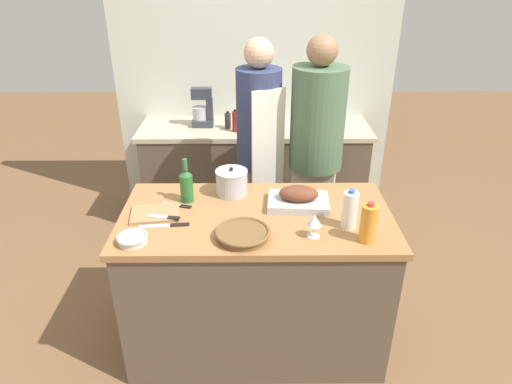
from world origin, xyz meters
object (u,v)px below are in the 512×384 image
(condiment_bottle_extra, at_px, (228,121))
(knife_bread, at_px, (178,206))
(juice_jug, at_px, (369,223))
(stand_mixer, at_px, (203,110))
(cutting_board, at_px, (155,214))
(wicker_basket, at_px, (243,234))
(roasting_pan, at_px, (298,199))
(milk_jug, at_px, (350,210))
(knife_paring, at_px, (165,217))
(mixing_bowl, at_px, (132,239))
(person_cook_guest, at_px, (316,150))
(condiment_bottle_short, at_px, (255,116))
(condiment_bottle_tall, at_px, (235,121))
(person_cook_aproned, at_px, (259,147))
(wine_bottle_green, at_px, (186,185))
(wine_glass_left, at_px, (314,221))
(knife_chef, at_px, (166,226))
(stock_pot, at_px, (232,182))

(condiment_bottle_extra, bearing_deg, knife_bread, -99.31)
(juice_jug, relative_size, stand_mixer, 0.67)
(cutting_board, bearing_deg, wicker_basket, -25.46)
(roasting_pan, xyz_separation_m, milk_jug, (0.25, -0.23, 0.06))
(knife_paring, xyz_separation_m, stand_mixer, (0.05, 1.62, 0.10))
(mixing_bowl, xyz_separation_m, person_cook_guest, (1.06, 1.08, 0.04))
(wicker_basket, bearing_deg, person_cook_guest, 64.18)
(condiment_bottle_short, bearing_deg, knife_bread, -107.03)
(condiment_bottle_tall, relative_size, person_cook_aproned, 0.11)
(wicker_basket, bearing_deg, cutting_board, 154.54)
(wine_bottle_green, xyz_separation_m, condiment_bottle_short, (0.40, 1.42, -0.05))
(wine_bottle_green, relative_size, person_cook_guest, 0.15)
(stand_mixer, bearing_deg, wine_glass_left, -67.55)
(stand_mixer, height_order, condiment_bottle_tall, stand_mixer)
(condiment_bottle_tall, bearing_deg, condiment_bottle_short, 47.44)
(roasting_pan, xyz_separation_m, person_cook_guest, (0.19, 0.70, 0.02))
(mixing_bowl, distance_m, condiment_bottle_tall, 1.75)
(mixing_bowl, distance_m, milk_jug, 1.13)
(knife_paring, height_order, condiment_bottle_extra, condiment_bottle_extra)
(wicker_basket, xyz_separation_m, mixing_bowl, (-0.56, -0.04, -0.00))
(cutting_board, distance_m, person_cook_aproned, 1.04)
(roasting_pan, bearing_deg, wicker_basket, -133.10)
(knife_paring, xyz_separation_m, person_cook_guest, (0.93, 0.86, 0.04))
(milk_jug, distance_m, condiment_bottle_short, 1.79)
(cutting_board, bearing_deg, condiment_bottle_short, 70.36)
(wine_glass_left, relative_size, knife_bread, 0.73)
(mixing_bowl, distance_m, stand_mixer, 1.85)
(knife_chef, bearing_deg, stock_pot, 47.83)
(knife_bread, height_order, stand_mixer, stand_mixer)
(wicker_basket, xyz_separation_m, person_cook_aproned, (0.10, 1.09, 0.04))
(condiment_bottle_short, bearing_deg, condiment_bottle_extra, -157.43)
(juice_jug, distance_m, person_cook_guest, 1.08)
(milk_jug, relative_size, knife_bread, 1.23)
(milk_jug, distance_m, person_cook_aproned, 1.09)
(condiment_bottle_tall, distance_m, person_cook_aproned, 0.59)
(wicker_basket, bearing_deg, wine_glass_left, 1.30)
(knife_chef, xyz_separation_m, person_cook_guest, (0.92, 0.92, 0.06))
(wicker_basket, height_order, person_cook_guest, person_cook_guest)
(mixing_bowl, xyz_separation_m, knife_chef, (0.14, 0.16, -0.02))
(wicker_basket, distance_m, juice_jug, 0.64)
(wine_glass_left, relative_size, knife_chef, 0.49)
(wine_glass_left, bearing_deg, knife_paring, 168.00)
(cutting_board, xyz_separation_m, wine_glass_left, (0.86, -0.23, 0.09))
(juice_jug, height_order, condiment_bottle_tall, juice_jug)
(wine_bottle_green, xyz_separation_m, condiment_bottle_extra, (0.18, 1.33, -0.05))
(milk_jug, xyz_separation_m, wine_glass_left, (-0.20, -0.09, -0.01))
(cutting_board, height_order, juice_jug, juice_jug)
(mixing_bowl, relative_size, milk_jug, 0.71)
(knife_chef, bearing_deg, roasting_pan, 16.78)
(stock_pot, height_order, knife_bread, stock_pot)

